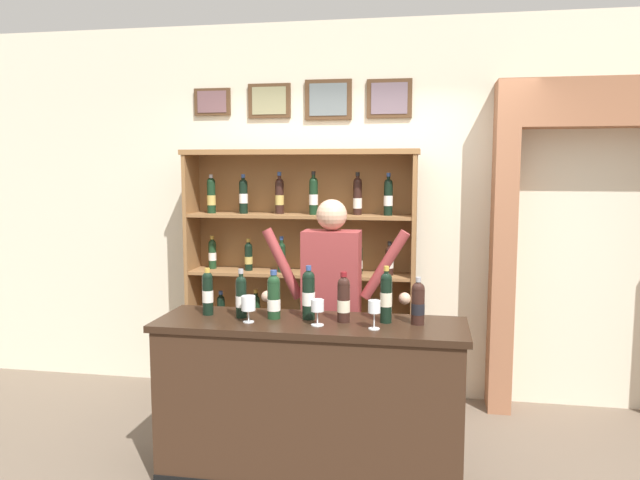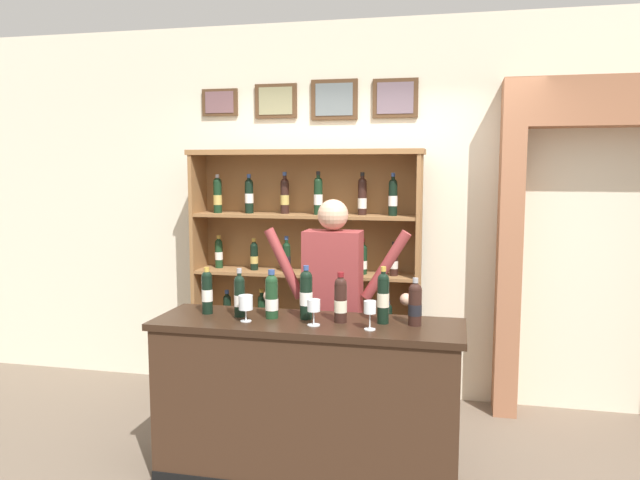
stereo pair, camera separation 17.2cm
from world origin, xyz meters
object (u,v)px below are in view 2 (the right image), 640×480
Objects in this scene: tasting_bottle_bianco at (306,294)px; shopkeeper at (333,294)px; wine_glass_spare at (314,307)px; tasting_bottle_brunello at (341,299)px; wine_glass_right at (246,303)px; tasting_counter at (307,401)px; tasting_bottle_riserva at (240,295)px; wine_glass_left at (370,309)px; tasting_bottle_prosecco at (415,304)px; tasting_bottle_rosso at (383,297)px; tasting_bottle_vin_santo at (272,296)px; tasting_bottle_grappa at (207,291)px; wine_shelf at (306,272)px.

shopkeeper is at bearing 84.58° from tasting_bottle_bianco.
wine_glass_spare is (0.03, -0.68, 0.06)m from shopkeeper.
tasting_bottle_brunello is at bearing -8.78° from tasting_bottle_bianco.
tasting_counter is at bearing 13.15° from wine_glass_right.
wine_glass_left is (0.81, -0.13, -0.02)m from tasting_bottle_riserva.
wine_glass_right is at bearing 179.77° from wine_glass_spare.
tasting_bottle_bianco is (0.40, 0.03, 0.02)m from tasting_bottle_riserva.
tasting_bottle_prosecco is 0.28m from wine_glass_left.
tasting_bottle_riserva is 0.41m from tasting_bottle_bianco.
tasting_counter is 1.10× the size of shopkeeper.
tasting_bottle_prosecco is at bearing -1.81° from tasting_bottle_rosso.
tasting_bottle_brunello is at bearing 37.79° from wine_glass_spare.
tasting_bottle_bianco is (0.21, 0.02, 0.02)m from tasting_bottle_vin_santo.
tasting_bottle_rosso is at bearing 9.65° from wine_glass_right.
tasting_bottle_grappa is at bearing 171.24° from wine_glass_left.
wine_glass_left is at bearing -15.52° from tasting_counter.
tasting_bottle_vin_santo is at bearing -178.09° from tasting_bottle_rosso.
wine_shelf reaches higher than tasting_bottle_prosecco.
tasting_bottle_riserva is 1.00× the size of tasting_bottle_brunello.
tasting_bottle_brunello is (0.52, -1.24, 0.07)m from wine_shelf.
wine_shelf is at bearing 105.81° from wine_glass_spare.
tasting_counter is at bearing -7.68° from tasting_bottle_vin_santo.
tasting_bottle_grappa is 0.90× the size of tasting_bottle_bianco.
tasting_bottle_grappa is (-0.65, 0.05, 0.63)m from tasting_counter.
tasting_bottle_brunello reaches higher than tasting_bottle_prosecco.
wine_glass_spare is at bearing -60.37° from tasting_bottle_bianco.
tasting_bottle_bianco is at bearing 108.84° from tasting_counter.
tasting_bottle_rosso is (0.66, 0.02, 0.02)m from tasting_bottle_vin_santo.
wine_shelf is at bearing 122.16° from tasting_bottle_rosso.
tasting_bottle_grappa is 0.84m from tasting_bottle_brunello.
tasting_bottle_riserva is 1.08× the size of tasting_bottle_prosecco.
wine_glass_right is (-0.33, -0.14, -0.04)m from tasting_bottle_bianco.
wine_glass_right is (-0.12, -0.11, -0.03)m from tasting_bottle_vin_santo.
wine_glass_right is (-0.73, 0.03, -0.01)m from wine_glass_left.
tasting_bottle_grappa is at bearing 172.05° from tasting_bottle_riserva.
tasting_bottle_prosecco is (0.18, -0.01, -0.03)m from tasting_bottle_rosso.
wine_shelf is at bearing 112.62° from tasting_bottle_brunello.
wine_glass_spare is (-0.56, -0.13, -0.02)m from tasting_bottle_prosecco.
shopkeeper reaches higher than wine_glass_right.
tasting_counter is 0.90m from tasting_bottle_grappa.
tasting_bottle_grappa is at bearing -141.11° from shopkeeper.
tasting_bottle_brunello is at bearing -74.28° from shopkeeper.
wine_glass_right is at bearing -172.48° from tasting_bottle_prosecco.
tasting_counter is at bearing -175.71° from tasting_bottle_prosecco.
wine_shelf is 6.86× the size of tasting_bottle_vin_santo.
shopkeeper is 0.63m from tasting_bottle_vin_santo.
wine_shelf is at bearing 88.82° from wine_glass_right.
tasting_bottle_vin_santo is (-0.22, 0.03, 0.62)m from tasting_counter.
tasting_counter is 0.66m from tasting_bottle_vin_santo.
tasting_bottle_bianco is at bearing 4.84° from tasting_bottle_riserva.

